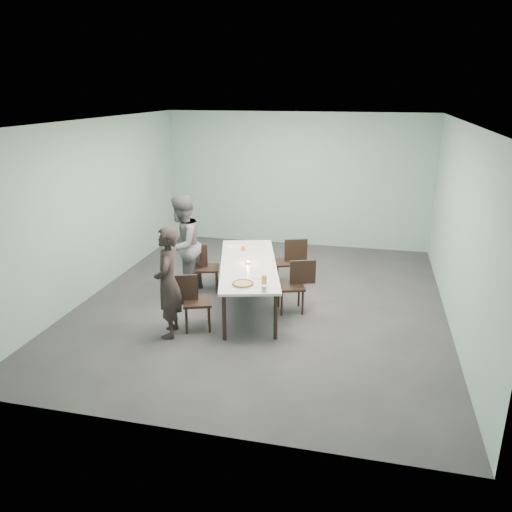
% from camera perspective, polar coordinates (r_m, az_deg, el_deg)
% --- Properties ---
extents(ground, '(7.00, 7.00, 0.00)m').
position_cam_1_polar(ground, '(8.59, 0.78, -5.27)').
color(ground, '#333335').
rests_on(ground, ground).
extents(room_shell, '(6.02, 7.02, 3.01)m').
position_cam_1_polar(room_shell, '(7.98, 0.84, 8.14)').
color(room_shell, '#94BAB1').
rests_on(room_shell, ground).
extents(table, '(1.54, 2.74, 0.75)m').
position_cam_1_polar(table, '(8.22, -0.88, -1.18)').
color(table, white).
rests_on(table, ground).
extents(chair_near_left, '(0.65, 0.54, 0.87)m').
position_cam_1_polar(chair_near_left, '(7.55, -7.38, -4.76)').
color(chair_near_left, black).
rests_on(chair_near_left, ground).
extents(chair_far_left, '(0.65, 0.52, 0.87)m').
position_cam_1_polar(chair_far_left, '(8.92, -6.17, -0.97)').
color(chair_far_left, black).
rests_on(chair_far_left, ground).
extents(chair_near_right, '(0.65, 0.53, 0.87)m').
position_cam_1_polar(chair_near_right, '(8.10, 4.57, -3.00)').
color(chair_near_right, black).
rests_on(chair_near_right, ground).
extents(chair_far_right, '(0.65, 0.53, 0.87)m').
position_cam_1_polar(chair_far_right, '(9.19, 3.88, -0.31)').
color(chair_far_right, black).
rests_on(chair_far_right, ground).
extents(diner_near, '(0.52, 0.68, 1.66)m').
position_cam_1_polar(diner_near, '(7.29, -10.02, -2.98)').
color(diner_near, black).
rests_on(diner_near, ground).
extents(diner_far, '(0.77, 0.93, 1.77)m').
position_cam_1_polar(diner_far, '(8.77, -8.42, 1.21)').
color(diner_far, slate).
rests_on(diner_far, ground).
extents(pizza, '(0.34, 0.34, 0.04)m').
position_cam_1_polar(pizza, '(7.29, -1.52, -3.19)').
color(pizza, white).
rests_on(pizza, table).
extents(side_plate, '(0.18, 0.18, 0.01)m').
position_cam_1_polar(side_plate, '(7.61, 0.19, -2.34)').
color(side_plate, white).
rests_on(side_plate, table).
extents(beer_glass, '(0.08, 0.08, 0.15)m').
position_cam_1_polar(beer_glass, '(7.26, 0.93, -2.80)').
color(beer_glass, '#BE7B29').
rests_on(beer_glass, table).
extents(water_tumbler, '(0.08, 0.08, 0.09)m').
position_cam_1_polar(water_tumbler, '(7.05, 0.92, -3.74)').
color(water_tumbler, silver).
rests_on(water_tumbler, table).
extents(tealight, '(0.06, 0.06, 0.05)m').
position_cam_1_polar(tealight, '(8.16, -0.93, -0.76)').
color(tealight, silver).
rests_on(tealight, table).
extents(amber_tumbler, '(0.07, 0.07, 0.08)m').
position_cam_1_polar(amber_tumbler, '(8.81, -1.48, 0.84)').
color(amber_tumbler, '#BE7B29').
rests_on(amber_tumbler, table).
extents(menu, '(0.35, 0.29, 0.01)m').
position_cam_1_polar(menu, '(9.06, -2.35, 1.10)').
color(menu, silver).
rests_on(menu, table).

